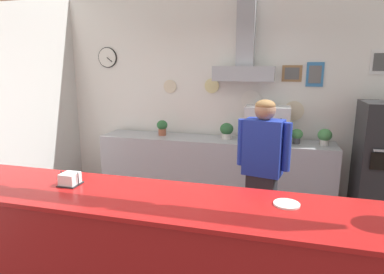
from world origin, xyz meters
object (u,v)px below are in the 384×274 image
Objects in this scene: shop_worker at (262,174)px; napkin_holder at (70,180)px; potted_thyme at (297,135)px; potted_sage at (162,127)px; potted_oregano at (227,130)px; espresso_machine at (267,125)px; pizza_oven at (383,165)px; potted_rosemary at (325,136)px; condiment_plate at (287,204)px.

shop_worker is 10.96× the size of napkin_holder.
potted_thyme is at bearing 55.75° from napkin_holder.
potted_oregano is at bearing -0.02° from potted_sage.
potted_thyme is (1.92, -0.03, -0.01)m from potted_sage.
espresso_machine is at bearing -6.09° from potted_oregano.
pizza_oven is 3.59m from napkin_holder.
potted_oregano is (-1.97, 0.22, 0.28)m from pizza_oven.
espresso_machine is at bearing 62.12° from napkin_holder.
potted_rosemary is at bearing 165.48° from pizza_oven.
potted_thyme is (-1.02, 0.19, 0.27)m from pizza_oven.
condiment_plate is 1.11× the size of napkin_holder.
potted_rosemary is 3.23m from napkin_holder.
potted_rosemary is 1.10× the size of potted_thyme.
shop_worker is 1.16m from condiment_plate.
espresso_machine is 2.44m from condiment_plate.
potted_sage reaches higher than potted_rosemary.
espresso_machine is 3.55× the size of condiment_plate.
potted_sage is 1.52× the size of napkin_holder.
potted_sage is at bearing 175.79° from pizza_oven.
potted_thyme is at bearing 178.07° from potted_rosemary.
espresso_machine is at bearing -178.73° from potted_rosemary.
potted_thyme is at bearing 169.68° from pizza_oven.
potted_sage is at bearing 179.98° from potted_oregano.
potted_thyme is at bearing -0.94° from potted_sage.
potted_thyme is 2.46m from condiment_plate.
potted_oregano is at bearing 178.11° from potted_rosemary.
espresso_machine reaches higher than napkin_holder.
potted_rosemary is (0.74, 0.02, -0.12)m from espresso_machine.
potted_rosemary is 2.27m from potted_sage.
potted_oregano is 1.39× the size of condiment_plate.
espresso_machine is 1.53m from potted_sage.
potted_thyme is (-0.35, 0.01, -0.01)m from potted_rosemary.
shop_worker is at bearing -105.64° from potted_thyme.
shop_worker reaches higher than espresso_machine.
shop_worker reaches higher than potted_sage.
pizza_oven is 0.75m from potted_rosemary.
pizza_oven reaches higher than potted_sage.
condiment_plate is (-0.51, -2.44, 0.04)m from potted_rosemary.
pizza_oven is at bearing 62.55° from condiment_plate.
pizza_oven is 2.57m from condiment_plate.
potted_oregano reaches higher than potted_rosemary.
napkin_holder is (-1.71, -2.50, 0.08)m from potted_thyme.
shop_worker is (-1.39, -1.14, 0.13)m from pizza_oven.
condiment_plate is (0.23, -2.42, -0.08)m from espresso_machine.
espresso_machine is 2.59× the size of potted_sage.
pizza_oven reaches higher than condiment_plate.
potted_rosemary is at bearing -1.09° from potted_sage.
potted_oregano is at bearing -55.01° from shop_worker.
potted_sage is 0.97m from potted_oregano.
potted_rosemary is at bearing 78.23° from condiment_plate.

